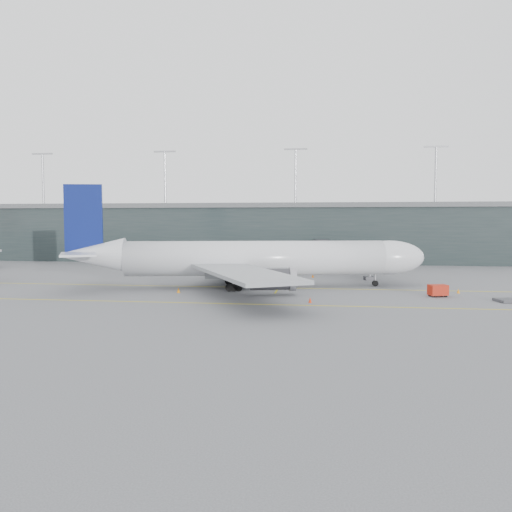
# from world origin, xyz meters

# --- Properties ---
(ground) EXTENTS (320.00, 320.00, 0.00)m
(ground) POSITION_xyz_m (0.00, 0.00, 0.00)
(ground) COLOR #525257
(ground) RESTS_ON ground
(taxiline_a) EXTENTS (160.00, 0.25, 0.02)m
(taxiline_a) POSITION_xyz_m (0.00, -4.00, 0.01)
(taxiline_a) COLOR gold
(taxiline_a) RESTS_ON ground
(taxiline_b) EXTENTS (160.00, 0.25, 0.02)m
(taxiline_b) POSITION_xyz_m (0.00, -20.00, 0.01)
(taxiline_b) COLOR gold
(taxiline_b) RESTS_ON ground
(taxiline_lead_main) EXTENTS (0.25, 60.00, 0.02)m
(taxiline_lead_main) POSITION_xyz_m (5.00, 20.00, 0.01)
(taxiline_lead_main) COLOR gold
(taxiline_lead_main) RESTS_ON ground
(terminal) EXTENTS (240.00, 36.00, 29.00)m
(terminal) POSITION_xyz_m (-0.00, 58.00, 7.62)
(terminal) COLOR #1D2728
(terminal) RESTS_ON ground
(main_aircraft) EXTENTS (57.79, 53.53, 16.29)m
(main_aircraft) POSITION_xyz_m (0.88, -4.02, 4.57)
(main_aircraft) COLOR silver
(main_aircraft) RESTS_ON ground
(jet_bridge) EXTENTS (14.17, 43.75, 6.18)m
(jet_bridge) POSITION_xyz_m (18.35, 22.39, 4.62)
(jet_bridge) COLOR #28282D
(jet_bridge) RESTS_ON ground
(gse_cart) EXTENTS (2.83, 2.23, 1.69)m
(gse_cart) POSITION_xyz_m (28.02, -10.31, 0.94)
(gse_cart) COLOR #A31B0B
(gse_cart) RESTS_ON ground
(baggage_dolly) EXTENTS (3.90, 3.40, 0.34)m
(baggage_dolly) POSITION_xyz_m (36.38, -13.77, 0.20)
(baggage_dolly) COLOR #36373B
(baggage_dolly) RESTS_ON ground
(uld_a) EXTENTS (2.51, 2.18, 1.98)m
(uld_a) POSITION_xyz_m (-5.58, 8.82, 1.04)
(uld_a) COLOR #323237
(uld_a) RESTS_ON ground
(uld_b) EXTENTS (2.81, 2.58, 2.07)m
(uld_b) POSITION_xyz_m (-1.45, 11.10, 1.09)
(uld_b) COLOR #323237
(uld_b) RESTS_ON ground
(uld_c) EXTENTS (2.04, 1.71, 1.70)m
(uld_c) POSITION_xyz_m (-0.67, 11.00, 0.90)
(uld_c) COLOR #323237
(uld_c) RESTS_ON ground
(cone_nose) EXTENTS (0.43, 0.43, 0.68)m
(cone_nose) POSITION_xyz_m (31.77, -6.53, 0.34)
(cone_nose) COLOR orange
(cone_nose) RESTS_ON ground
(cone_wing_stbd) EXTENTS (0.44, 0.44, 0.71)m
(cone_wing_stbd) POSITION_xyz_m (10.30, -17.90, 0.35)
(cone_wing_stbd) COLOR red
(cone_wing_stbd) RESTS_ON ground
(cone_wing_port) EXTENTS (0.47, 0.47, 0.75)m
(cone_wing_port) POSITION_xyz_m (10.18, 11.41, 0.38)
(cone_wing_port) COLOR orange
(cone_wing_port) RESTS_ON ground
(cone_tail) EXTENTS (0.49, 0.49, 0.78)m
(cone_tail) POSITION_xyz_m (-9.25, -11.33, 0.39)
(cone_tail) COLOR orange
(cone_tail) RESTS_ON ground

